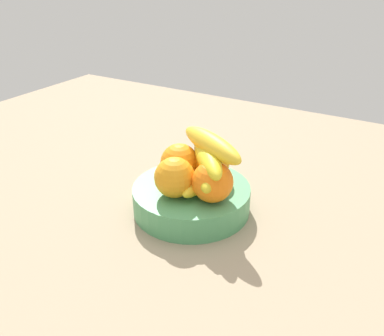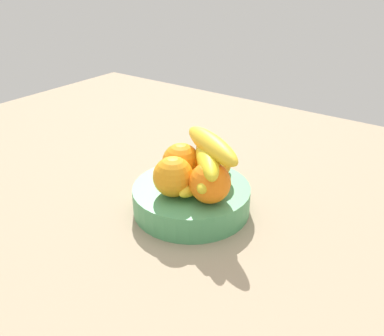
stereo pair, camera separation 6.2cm
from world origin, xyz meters
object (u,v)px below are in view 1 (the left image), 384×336
Objects in this scene: orange_front_right at (214,181)px; orange_back_left at (180,163)px; orange_center at (211,162)px; banana_bunch at (209,161)px; orange_front_left at (175,177)px; fruit_bowl at (192,198)px.

orange_back_left is (-8.96, 3.14, 0.00)cm from orange_front_right.
banana_bunch is at bearing -67.27° from orange_center.
orange_front_left is 1.00× the size of orange_back_left.
orange_back_left is 6.40cm from banana_bunch.
orange_front_right is 9.49cm from orange_back_left.
fruit_bowl is 8.42cm from banana_bunch.
banana_bunch is (2.65, 1.69, 7.81)cm from fruit_bowl.
orange_front_left is 1.00× the size of orange_center.
orange_front_left is 9.24cm from orange_center.
orange_back_left is 0.41× the size of banana_bunch.
orange_back_left is at bearing 159.34° from fruit_bowl.
orange_front_left is at bearing -105.21° from fruit_bowl.
banana_bunch is (6.18, 0.36, 1.63)cm from orange_back_left.
fruit_bowl is 7.24cm from orange_back_left.
orange_front_right is 1.00× the size of orange_back_left.
orange_center is (2.53, 8.89, 0.00)cm from orange_front_left.
orange_front_right is at bearing -51.62° from banana_bunch.
orange_front_right is (5.43, -1.82, 6.18)cm from fruit_bowl.
fruit_bowl is 8.43cm from orange_front_right.
orange_front_left is (-1.14, -4.18, 6.18)cm from fruit_bowl.
orange_back_left is at bearing -145.48° from orange_center.
orange_center is at bearing 73.56° from fruit_bowl.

